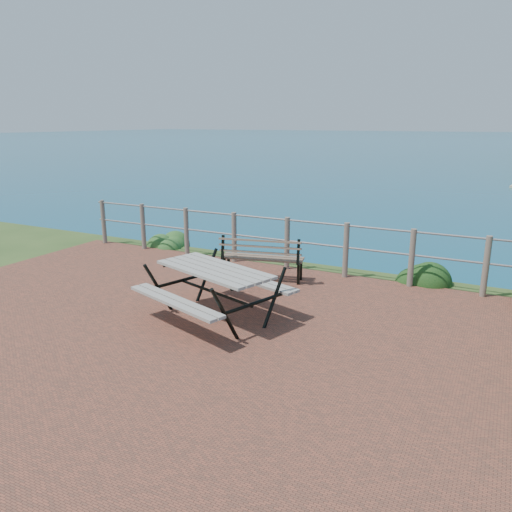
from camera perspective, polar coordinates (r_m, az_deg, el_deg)
The scene contains 7 objects.
ground at distance 6.84m, azimuth -7.93°, elevation -8.75°, with size 10.00×7.00×0.12m, color brown.
ocean at distance 205.14m, azimuth 26.72°, elevation 12.83°, with size 1200.00×1200.00×0.00m, color #136A77.
safety_railing at distance 9.45m, azimuth 3.58°, elevation 1.77°, with size 9.40×0.10×1.00m.
picnic_table at distance 7.09m, azimuth -4.74°, elevation -3.62°, with size 1.91×1.48×0.75m.
park_bench at distance 8.79m, azimuth 0.75°, elevation 0.57°, with size 1.49×0.68×0.82m.
shrub_lip_west at distance 11.61m, azimuth -9.76°, elevation 1.20°, with size 0.71×0.71×0.42m, color #205522.
shrub_lip_east at distance 9.44m, azimuth 18.99°, elevation -2.67°, with size 0.78×0.78×0.53m, color #123A14.
Camera 1 is at (3.64, -5.09, 2.76)m, focal length 35.00 mm.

